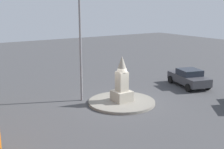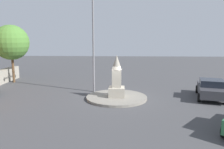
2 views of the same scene
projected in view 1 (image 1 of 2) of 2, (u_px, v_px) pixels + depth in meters
name	position (u px, v px, depth m)	size (l,w,h in m)	color
ground_plane	(122.00, 103.00, 20.29)	(80.00, 80.00, 0.00)	#424244
traffic_island	(122.00, 102.00, 20.27)	(4.62, 4.62, 0.18)	gray
monument	(122.00, 83.00, 19.96)	(1.19, 1.19, 3.16)	#9E9687
streetlamp	(80.00, 28.00, 19.74)	(2.68, 0.28, 8.66)	slate
car_dark_grey_approaching	(189.00, 78.00, 24.41)	(4.33, 2.86, 1.47)	#38383D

